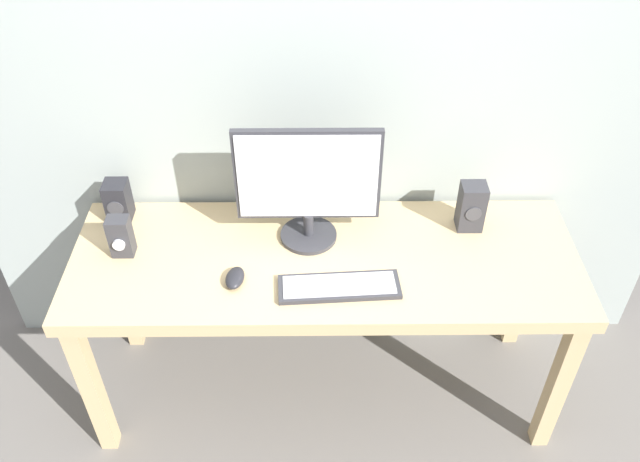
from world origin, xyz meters
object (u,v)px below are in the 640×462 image
keyboard_primary (339,287)px  speaker_left (118,201)px  mouse (235,278)px  desk (325,274)px  speaker_right (471,207)px  audio_controller (121,237)px  monitor (308,183)px

keyboard_primary → speaker_left: speaker_left is taller
keyboard_primary → mouse: bearing=174.1°
mouse → speaker_left: size_ratio=0.67×
keyboard_primary → speaker_left: (-0.81, 0.38, 0.07)m
desk → speaker_right: 0.58m
mouse → desk: bearing=28.8°
mouse → audio_controller: 0.43m
desk → monitor: 0.34m
desk → speaker_right: bearing=17.0°
mouse → speaker_left: 0.58m
monitor → speaker_right: 0.61m
monitor → audio_controller: size_ratio=3.25×
monitor → mouse: 0.40m
desk → keyboard_primary: keyboard_primary is taller
desk → monitor: (-0.06, 0.12, 0.32)m
audio_controller → desk: bearing=-2.2°
keyboard_primary → speaker_right: 0.59m
desk → audio_controller: 0.73m
mouse → keyboard_primary: bearing=1.3°
desk → audio_controller: (-0.71, 0.03, 0.16)m
mouse → speaker_left: speaker_left is taller
desk → mouse: mouse is taller
speaker_right → speaker_left: bearing=177.1°
keyboard_primary → audio_controller: (-0.75, 0.18, 0.07)m
speaker_right → speaker_left: size_ratio=1.19×
speaker_left → audio_controller: (0.05, -0.20, -0.00)m
desk → keyboard_primary: (0.05, -0.16, 0.09)m
mouse → monitor: bearing=51.0°
speaker_left → monitor: bearing=-9.0°
monitor → keyboard_primary: 0.37m
mouse → speaker_left: (-0.46, 0.35, 0.06)m
monitor → audio_controller: (-0.65, -0.09, -0.16)m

